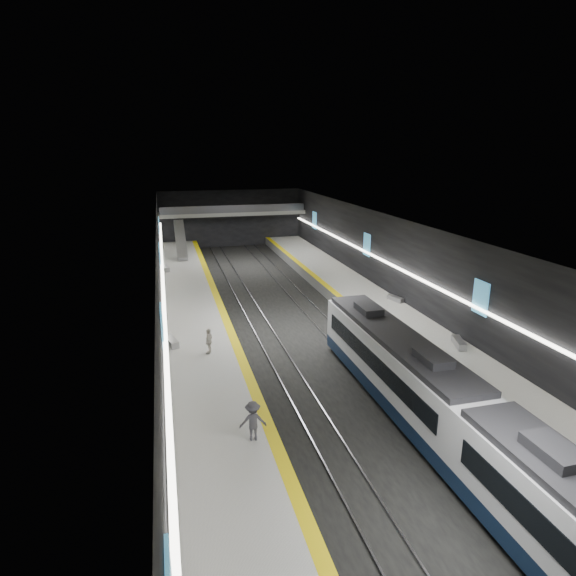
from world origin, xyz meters
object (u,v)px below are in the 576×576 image
object	(u,v)px
train	(477,438)
bench_left_near	(171,342)
bench_right_far	(396,299)
bench_left_far	(166,268)
bench_right_near	(459,343)
passenger_left_b	(253,421)
passenger_left_a	(209,341)
escalator	(181,240)

from	to	relation	value
train	bench_left_near	bearing A→B (deg)	126.56
train	bench_right_far	bearing A→B (deg)	71.62
bench_left_far	bench_right_near	size ratio (longest dim) A/B	1.02
passenger_left_b	bench_right_near	bearing A→B (deg)	-149.96
train	bench_left_near	distance (m)	20.17
bench_left_far	passenger_left_a	bearing A→B (deg)	-92.44
bench_left_near	bench_right_far	xyz separation A→B (m)	(19.00, 4.88, -0.03)
passenger_left_b	train	bearing A→B (deg)	160.56
escalator	train	bearing A→B (deg)	-77.34
passenger_left_b	escalator	bearing A→B (deg)	-82.84
bench_left_far	passenger_left_b	xyz separation A→B (m)	(3.29, -33.11, 0.71)
train	escalator	size ratio (longest dim) A/B	3.76
escalator	bench_left_far	xyz separation A→B (m)	(-2.00, -7.38, -1.66)
bench_left_near	bench_right_near	bearing A→B (deg)	-31.49
bench_left_near	passenger_left_a	size ratio (longest dim) A/B	1.10
bench_left_near	passenger_left_b	bearing A→B (deg)	-90.87
bench_right_near	bench_right_far	bearing A→B (deg)	105.24
bench_right_far	bench_left_far	bearing A→B (deg)	122.82
bench_right_near	passenger_left_a	distance (m)	16.52
train	passenger_left_b	bearing A→B (deg)	155.23
escalator	bench_right_far	xyz separation A→B (m)	(17.00, -23.44, -1.70)
bench_right_near	passenger_left_a	xyz separation A→B (m)	(-16.23, 3.04, 0.62)
train	bench_right_far	xyz separation A→B (m)	(7.00, 21.06, -0.99)
train	bench_left_near	xyz separation A→B (m)	(-12.00, 16.18, -0.97)
bench_left_near	passenger_left_b	size ratio (longest dim) A/B	0.99
escalator	bench_right_near	xyz separation A→B (m)	(16.57, -33.46, -1.67)
bench_right_far	passenger_left_a	distance (m)	18.07
bench_right_near	bench_right_far	xyz separation A→B (m)	(0.43, 10.02, -0.03)
bench_left_near	bench_right_near	xyz separation A→B (m)	(18.57, -5.14, 0.00)
bench_left_far	bench_right_far	world-z (taller)	bench_left_far
bench_left_near	train	bearing A→B (deg)	-69.47
escalator	bench_left_near	world-z (taller)	escalator
bench_right_near	passenger_left_a	size ratio (longest dim) A/B	1.12
train	passenger_left_b	xyz separation A→B (m)	(-8.71, 4.02, -0.25)
bench_left_near	bench_right_near	distance (m)	19.26
bench_right_near	escalator	bearing A→B (deg)	134.07
bench_left_near	passenger_left_b	xyz separation A→B (m)	(3.29, -12.17, 0.72)
escalator	passenger_left_b	bearing A→B (deg)	-88.17
escalator	bench_right_near	size ratio (longest dim) A/B	4.22
bench_right_near	bench_right_far	world-z (taller)	bench_right_near
escalator	bench_left_near	bearing A→B (deg)	-94.04
bench_left_near	bench_left_far	xyz separation A→B (m)	(0.00, 20.94, 0.01)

